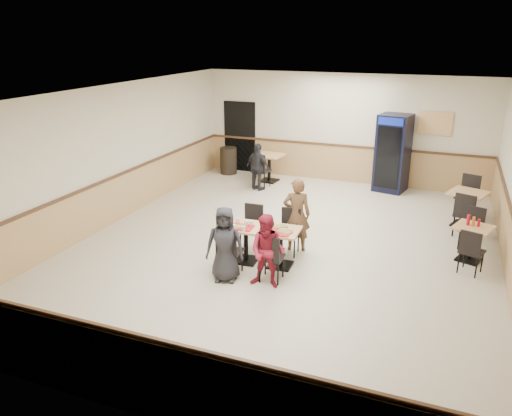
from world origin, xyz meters
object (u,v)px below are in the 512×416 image
at_px(diner_woman_right, 268,252).
at_px(pepsi_cooler, 393,153).
at_px(main_table, 263,240).
at_px(diner_woman_left, 225,244).
at_px(lone_diner, 258,167).
at_px(side_table_near, 472,238).
at_px(side_table_far, 467,203).
at_px(trash_bin, 228,161).
at_px(diner_man_opposite, 297,215).
at_px(back_table, 269,164).

height_order(diner_woman_right, pepsi_cooler, pepsi_cooler).
height_order(main_table, diner_woman_left, diner_woman_left).
xyz_separation_m(diner_woman_left, lone_diner, (-1.34, 5.01, -0.02)).
height_order(diner_woman_left, side_table_near, diner_woman_left).
bearing_deg(pepsi_cooler, lone_diner, -147.27).
height_order(diner_woman_right, side_table_far, diner_woman_right).
relative_size(diner_woman_left, side_table_far, 1.42).
height_order(pepsi_cooler, trash_bin, pepsi_cooler).
bearing_deg(side_table_far, lone_diner, 171.19).
bearing_deg(diner_man_opposite, trash_bin, -68.57).
height_order(diner_woman_left, pepsi_cooler, pepsi_cooler).
distance_m(lone_diner, side_table_near, 5.90).
bearing_deg(diner_man_opposite, back_table, -79.75).
distance_m(main_table, side_table_near, 3.86).
bearing_deg(side_table_near, side_table_far, 92.53).
height_order(main_table, trash_bin, trash_bin).
xyz_separation_m(back_table, pepsi_cooler, (3.31, 0.39, 0.50)).
bearing_deg(diner_woman_right, main_table, 113.62).
distance_m(diner_man_opposite, pepsi_cooler, 4.81).
bearing_deg(diner_woman_left, side_table_far, 32.04).
relative_size(diner_woman_right, side_table_far, 1.37).
bearing_deg(trash_bin, main_table, -59.87).
relative_size(diner_man_opposite, lone_diner, 1.14).
height_order(main_table, side_table_near, main_table).
xyz_separation_m(pepsi_cooler, trash_bin, (-4.74, -0.04, -0.63)).
bearing_deg(diner_woman_left, back_table, 87.19).
distance_m(side_table_near, back_table, 6.34).
bearing_deg(side_table_near, diner_man_opposite, -167.34).
bearing_deg(side_table_far, trash_bin, 162.85).
xyz_separation_m(diner_man_opposite, back_table, (-2.10, 4.25, -0.21)).
relative_size(diner_woman_left, pepsi_cooler, 0.65).
xyz_separation_m(diner_woman_left, back_table, (-1.34, 5.90, -0.14)).
bearing_deg(pepsi_cooler, diner_man_opposite, -92.99).
height_order(main_table, side_table_far, side_table_far).
bearing_deg(main_table, back_table, 105.49).
xyz_separation_m(side_table_far, trash_bin, (-6.61, 2.04, -0.12)).
bearing_deg(pepsi_cooler, trash_bin, -167.86).
bearing_deg(diner_woman_left, side_table_near, 15.39).
distance_m(diner_woman_right, back_table, 6.22).
distance_m(diner_man_opposite, back_table, 4.75).
xyz_separation_m(diner_man_opposite, side_table_near, (3.16, 0.71, -0.28)).
bearing_deg(lone_diner, diner_man_opposite, 140.84).
xyz_separation_m(diner_woman_right, pepsi_cooler, (1.21, 6.25, 0.39)).
bearing_deg(trash_bin, pepsi_cooler, 0.52).
bearing_deg(main_table, side_table_far, 41.18).
height_order(main_table, diner_man_opposite, diner_man_opposite).
distance_m(diner_woman_left, back_table, 6.05).
height_order(diner_woman_left, side_table_far, diner_woman_left).
distance_m(side_table_far, pepsi_cooler, 2.84).
height_order(side_table_near, trash_bin, trash_bin).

